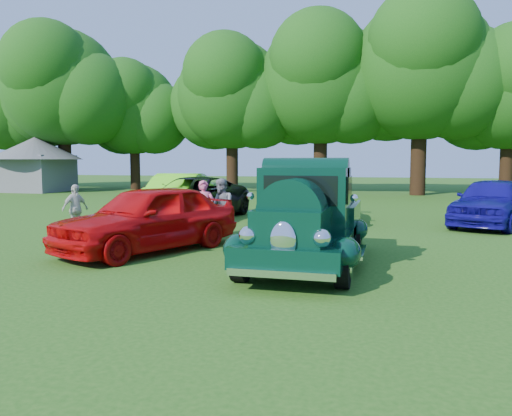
% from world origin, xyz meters
% --- Properties ---
extents(ground, '(120.00, 120.00, 0.00)m').
position_xyz_m(ground, '(0.00, 0.00, 0.00)').
color(ground, '#1F5012').
rests_on(ground, ground).
extents(hero_pickup, '(2.44, 5.23, 2.05)m').
position_xyz_m(hero_pickup, '(0.85, 0.84, 0.89)').
color(hero_pickup, black).
rests_on(hero_pickup, ground).
extents(red_convertible, '(3.67, 5.15, 1.63)m').
position_xyz_m(red_convertible, '(-3.11, 1.45, 0.81)').
color(red_convertible, '#B70709').
rests_on(red_convertible, ground).
extents(back_car_lime, '(2.20, 5.21, 1.67)m').
position_xyz_m(back_car_lime, '(-5.81, 9.13, 0.84)').
color(back_car_lime, '#58D21C').
rests_on(back_car_lime, ground).
extents(back_car_black, '(3.12, 5.91, 1.58)m').
position_xyz_m(back_car_black, '(-4.61, 7.96, 0.79)').
color(back_car_black, black).
rests_on(back_car_black, ground).
extents(back_car_orange, '(2.57, 4.94, 1.37)m').
position_xyz_m(back_car_orange, '(0.26, 8.43, 0.68)').
color(back_car_orange, '#C95207').
rests_on(back_car_orange, ground).
extents(back_car_blue, '(3.64, 5.21, 1.65)m').
position_xyz_m(back_car_blue, '(5.79, 8.67, 0.82)').
color(back_car_blue, '#110B7A').
rests_on(back_car_blue, ground).
extents(spectator_pink, '(0.68, 0.55, 1.62)m').
position_xyz_m(spectator_pink, '(-2.69, 4.05, 0.81)').
color(spectator_pink, '#DA5981').
rests_on(spectator_pink, ground).
extents(spectator_grey, '(1.01, 1.03, 1.68)m').
position_xyz_m(spectator_grey, '(-2.29, 4.43, 0.84)').
color(spectator_grey, gray).
rests_on(spectator_grey, ground).
extents(spectator_white, '(0.63, 0.94, 1.49)m').
position_xyz_m(spectator_white, '(-6.63, 3.57, 0.74)').
color(spectator_white, beige).
rests_on(spectator_white, ground).
extents(gazebo, '(6.40, 6.40, 3.90)m').
position_xyz_m(gazebo, '(-22.00, 21.00, 2.40)').
color(gazebo, '#5B5C61').
rests_on(gazebo, ground).
extents(tree_line, '(61.70, 11.09, 12.42)m').
position_xyz_m(tree_line, '(1.36, 24.24, 7.27)').
color(tree_line, black).
rests_on(tree_line, ground).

